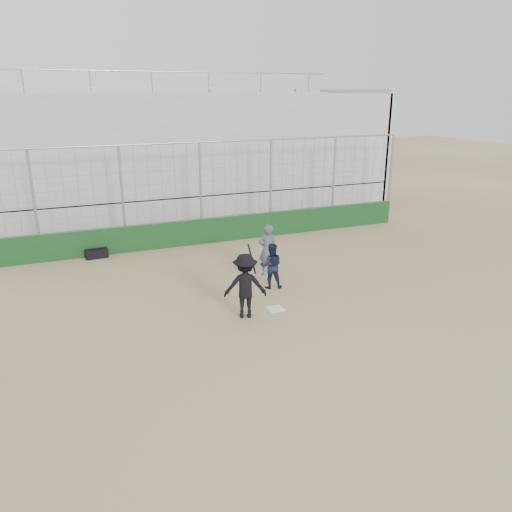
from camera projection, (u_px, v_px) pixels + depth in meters
name	position (u px, v px, depth m)	size (l,w,h in m)	color
ground	(275.00, 309.00, 14.00)	(90.00, 90.00, 0.00)	olive
home_plate	(275.00, 309.00, 14.00)	(0.44, 0.44, 0.02)	white
backstop	(202.00, 220.00, 19.84)	(18.10, 0.25, 4.04)	#113715
bleachers	(170.00, 156.00, 23.56)	(20.25, 6.70, 6.98)	#A2A2A2
batter_at_plate	(245.00, 286.00, 13.28)	(1.30, 1.00, 1.93)	black
catcher_crouched	(271.00, 273.00, 15.37)	(0.84, 0.74, 1.00)	black
umpire	(267.00, 252.00, 16.44)	(0.63, 0.41, 1.55)	#464C59
equipment_bag	(97.00, 253.00, 18.28)	(0.81, 0.39, 0.38)	black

